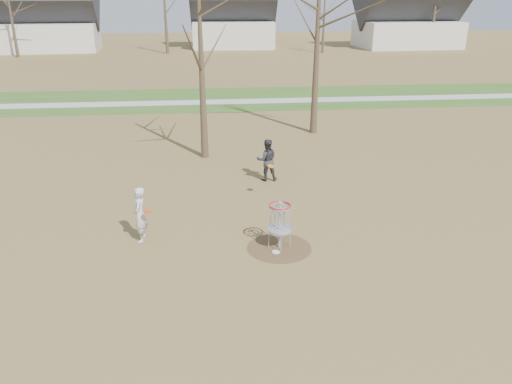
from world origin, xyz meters
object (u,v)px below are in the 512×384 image
disc_grounded (276,252)px  disc_golf_basket (280,218)px  player_standing (140,215)px  player_throwing (267,160)px

disc_grounded → disc_golf_basket: bearing=63.8°
player_standing → player_throwing: bearing=140.7°
player_throwing → disc_grounded: size_ratio=7.26×
disc_grounded → disc_golf_basket: size_ratio=0.16×
disc_grounded → disc_golf_basket: disc_golf_basket is taller
player_throwing → player_standing: bearing=45.9°
player_standing → player_throwing: size_ratio=1.01×
disc_grounded → disc_golf_basket: (0.13, 0.27, 0.89)m
player_throwing → disc_grounded: bearing=84.0°
player_throwing → disc_grounded: player_throwing is taller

